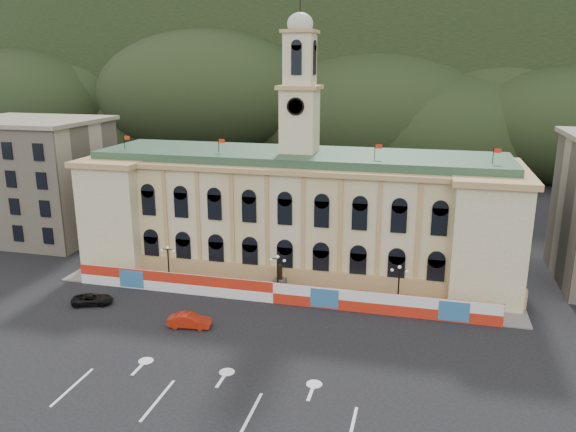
% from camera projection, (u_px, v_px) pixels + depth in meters
% --- Properties ---
extents(ground, '(260.00, 260.00, 0.00)m').
position_uv_depth(ground, '(229.00, 369.00, 50.79)').
color(ground, black).
rests_on(ground, ground).
extents(lane_markings, '(26.00, 10.00, 0.02)m').
position_uv_depth(lane_markings, '(208.00, 400.00, 46.11)').
color(lane_markings, white).
rests_on(lane_markings, ground).
extents(hill_ridge, '(230.00, 80.00, 64.00)m').
position_uv_depth(hill_ridge, '(374.00, 89.00, 159.71)').
color(hill_ridge, black).
rests_on(hill_ridge, ground).
extents(city_hall, '(56.20, 17.60, 37.10)m').
position_uv_depth(city_hall, '(298.00, 210.00, 74.55)').
color(city_hall, beige).
rests_on(city_hall, ground).
extents(side_building_left, '(21.00, 17.00, 18.60)m').
position_uv_depth(side_building_left, '(35.00, 179.00, 87.40)').
color(side_building_left, tan).
rests_on(side_building_left, ground).
extents(hoarding_fence, '(50.00, 0.44, 2.50)m').
position_uv_depth(hoarding_fence, '(274.00, 293.00, 64.53)').
color(hoarding_fence, red).
rests_on(hoarding_fence, ground).
extents(pavement, '(56.00, 5.50, 0.16)m').
position_uv_depth(pavement, '(280.00, 293.00, 67.37)').
color(pavement, slate).
rests_on(pavement, ground).
extents(statue, '(1.40, 1.40, 3.72)m').
position_uv_depth(statue, '(280.00, 284.00, 67.31)').
color(statue, '#595651').
rests_on(statue, ground).
extents(lamp_left, '(1.96, 0.44, 5.15)m').
position_uv_depth(lamp_left, '(168.00, 262.00, 69.18)').
color(lamp_left, black).
rests_on(lamp_left, ground).
extents(lamp_center, '(1.96, 0.44, 5.15)m').
position_uv_depth(lamp_center, '(278.00, 272.00, 65.87)').
color(lamp_center, black).
rests_on(lamp_center, ground).
extents(lamp_right, '(1.96, 0.44, 5.15)m').
position_uv_depth(lamp_right, '(399.00, 283.00, 62.57)').
color(lamp_right, black).
rests_on(lamp_right, ground).
extents(red_sedan, '(2.73, 4.92, 1.49)m').
position_uv_depth(red_sedan, '(190.00, 321.00, 58.67)').
color(red_sedan, '#AD1E0C').
rests_on(red_sedan, ground).
extents(black_suv, '(4.94, 5.85, 1.26)m').
position_uv_depth(black_suv, '(92.00, 299.00, 64.19)').
color(black_suv, black).
rests_on(black_suv, ground).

